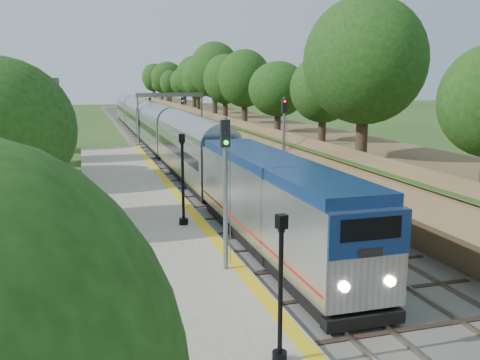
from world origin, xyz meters
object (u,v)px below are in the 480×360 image
object	(u,v)px
lamppost_mid	(280,298)
train	(158,131)
signal_gantry	(170,104)
signal_platform	(225,177)
signal_farside	(284,132)
lamppost_far	(183,185)

from	to	relation	value
lamppost_mid	train	bearing A→B (deg)	85.94
signal_gantry	signal_platform	xyz separation A→B (m)	(-5.37, -46.66, -0.68)
train	signal_gantry	bearing A→B (deg)	69.66
train	lamppost_mid	xyz separation A→B (m)	(-3.36, -47.37, 0.07)
lamppost_mid	signal_platform	world-z (taller)	signal_platform
signal_platform	signal_farside	distance (m)	19.44
signal_platform	lamppost_mid	bearing A→B (deg)	-93.61
signal_gantry	lamppost_far	world-z (taller)	signal_gantry
lamppost_mid	signal_farside	size ratio (longest dim) A/B	0.64
train	signal_farside	size ratio (longest dim) A/B	14.55
lamppost_mid	signal_platform	bearing A→B (deg)	86.39
lamppost_far	signal_farside	size ratio (longest dim) A/B	0.74
train	signal_farside	world-z (taller)	signal_farside
signal_gantry	signal_farside	bearing A→B (deg)	-82.79
lamppost_mid	lamppost_far	bearing A→B (deg)	89.75
signal_gantry	signal_farside	world-z (taller)	signal_farside
train	signal_platform	distance (m)	40.14
train	signal_platform	size ratio (longest dim) A/B	15.37
signal_gantry	signal_platform	size ratio (longest dim) A/B	1.37
signal_platform	signal_farside	world-z (taller)	signal_farside
train	lamppost_far	xyz separation A→B (m)	(-3.30, -32.91, 0.37)
signal_gantry	train	size ratio (longest dim) A/B	0.09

